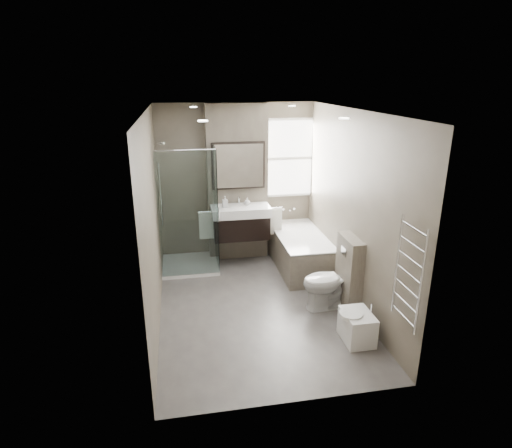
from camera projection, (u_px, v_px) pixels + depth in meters
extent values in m
cube|color=#54504D|center=(257.00, 306.00, 5.91)|extent=(2.65, 3.85, 0.05)
cube|color=silver|center=(257.00, 109.00, 5.05)|extent=(2.65, 3.85, 0.05)
cube|color=#685F51|center=(236.00, 181.00, 7.27)|extent=(2.65, 0.05, 2.60)
cube|color=#685F51|center=(297.00, 282.00, 3.69)|extent=(2.65, 0.05, 2.60)
cube|color=#685F51|center=(151.00, 221.00, 5.25)|extent=(0.05, 3.85, 2.60)
cube|color=#685F51|center=(354.00, 210.00, 5.70)|extent=(0.05, 3.85, 2.60)
cube|color=#635B4E|center=(237.00, 183.00, 7.13)|extent=(1.00, 0.25, 2.60)
cube|color=black|center=(241.00, 226.00, 7.01)|extent=(0.90, 0.45, 0.38)
cube|color=white|center=(241.00, 211.00, 6.92)|extent=(0.95, 0.47, 0.15)
cylinder|color=silver|center=(239.00, 200.00, 7.04)|extent=(0.03, 0.03, 0.12)
cylinder|color=silver|center=(239.00, 198.00, 6.96)|extent=(0.02, 0.12, 0.02)
cube|color=black|center=(238.00, 166.00, 6.88)|extent=(0.86, 0.06, 0.76)
cube|color=white|center=(239.00, 166.00, 6.84)|extent=(0.80, 0.02, 0.70)
cube|color=silver|center=(207.00, 225.00, 6.88)|extent=(0.24, 0.06, 0.44)
cube|color=silver|center=(274.00, 221.00, 7.07)|extent=(0.24, 0.06, 0.44)
cube|color=white|center=(190.00, 265.00, 7.09)|extent=(0.90, 0.90, 0.06)
cube|color=white|center=(188.00, 215.00, 6.36)|extent=(0.88, 0.01, 1.94)
cube|color=white|center=(215.00, 206.00, 6.84)|extent=(0.01, 0.88, 1.94)
cylinder|color=silver|center=(160.00, 195.00, 6.63)|extent=(0.02, 0.02, 1.00)
cube|color=#635B4E|center=(300.00, 252.00, 6.99)|extent=(0.75, 1.60, 0.55)
cube|color=white|center=(300.00, 236.00, 6.90)|extent=(0.75, 1.60, 0.03)
cube|color=white|center=(300.00, 239.00, 6.92)|extent=(0.61, 1.42, 0.12)
cube|color=white|center=(289.00, 158.00, 7.26)|extent=(0.98, 0.04, 1.33)
cube|color=white|center=(289.00, 158.00, 7.23)|extent=(0.90, 0.01, 1.25)
cube|color=white|center=(289.00, 158.00, 7.23)|extent=(0.90, 0.01, 0.05)
imported|color=white|center=(331.00, 281.00, 5.73)|extent=(0.78, 0.49, 0.77)
cube|color=#635B4E|center=(349.00, 273.00, 5.71)|extent=(0.18, 0.55, 1.00)
cube|color=silver|center=(344.00, 251.00, 5.59)|extent=(0.01, 0.16, 0.11)
cube|color=white|center=(357.00, 327.00, 5.05)|extent=(0.32, 0.45, 0.36)
cylinder|color=white|center=(351.00, 315.00, 4.98)|extent=(0.27, 0.27, 0.05)
cylinder|color=silver|center=(372.00, 307.00, 5.00)|extent=(0.02, 0.02, 0.10)
cylinder|color=silver|center=(421.00, 284.00, 4.05)|extent=(0.03, 0.03, 1.10)
cylinder|color=silver|center=(398.00, 264.00, 4.47)|extent=(0.03, 0.03, 1.10)
cube|color=silver|center=(409.00, 274.00, 4.26)|extent=(0.02, 0.46, 1.00)
imported|color=white|center=(225.00, 202.00, 6.82)|extent=(0.08, 0.09, 0.19)
imported|color=white|center=(247.00, 201.00, 6.97)|extent=(0.09, 0.09, 0.12)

